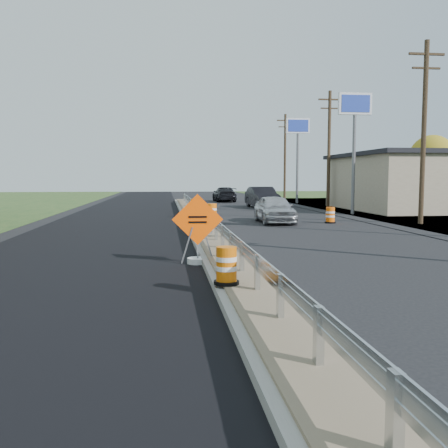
{
  "coord_description": "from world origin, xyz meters",
  "views": [
    {
      "loc": [
        -1.81,
        -15.63,
        2.46
      ],
      "look_at": [
        -0.11,
        -1.27,
        1.1
      ],
      "focal_mm": 40.0,
      "sensor_mm": 36.0,
      "label": 1
    }
  ],
  "objects": [
    {
      "name": "ground",
      "position": [
        0.0,
        0.0,
        0.0
      ],
      "size": [
        140.0,
        140.0,
        0.0
      ],
      "primitive_type": "plane",
      "color": "black",
      "rests_on": "ground"
    },
    {
      "name": "milled_overlay",
      "position": [
        -4.4,
        10.0,
        0.01
      ],
      "size": [
        7.2,
        120.0,
        0.01
      ],
      "primitive_type": "cube",
      "color": "black",
      "rests_on": "ground"
    },
    {
      "name": "median",
      "position": [
        0.0,
        8.0,
        0.11
      ],
      "size": [
        1.6,
        55.0,
        0.23
      ],
      "color": "gray",
      "rests_on": "ground"
    },
    {
      "name": "guardrail",
      "position": [
        0.0,
        9.0,
        0.73
      ],
      "size": [
        0.1,
        46.15,
        0.72
      ],
      "color": "silver",
      "rests_on": "median"
    },
    {
      "name": "pylon_sign_mid",
      "position": [
        10.5,
        16.0,
        6.48
      ],
      "size": [
        2.2,
        0.3,
        7.9
      ],
      "color": "slate",
      "rests_on": "ground"
    },
    {
      "name": "pylon_sign_north",
      "position": [
        10.5,
        30.0,
        6.48
      ],
      "size": [
        2.2,
        0.3,
        7.9
      ],
      "color": "slate",
      "rests_on": "ground"
    },
    {
      "name": "utility_pole_smid",
      "position": [
        11.5,
        9.0,
        4.93
      ],
      "size": [
        1.9,
        0.26,
        9.4
      ],
      "color": "#473523",
      "rests_on": "ground"
    },
    {
      "name": "utility_pole_nmid",
      "position": [
        11.5,
        24.0,
        4.93
      ],
      "size": [
        1.9,
        0.26,
        9.4
      ],
      "color": "#473523",
      "rests_on": "ground"
    },
    {
      "name": "utility_pole_north",
      "position": [
        11.5,
        39.0,
        4.93
      ],
      "size": [
        1.9,
        0.26,
        9.4
      ],
      "color": "#473523",
      "rests_on": "ground"
    },
    {
      "name": "tree_far_yellow",
      "position": [
        26.0,
        34.0,
        4.54
      ],
      "size": [
        4.62,
        4.62,
        6.86
      ],
      "color": "#473523",
      "rests_on": "ground"
    },
    {
      "name": "caution_sign",
      "position": [
        -0.9,
        -1.62,
        0.51
      ],
      "size": [
        1.45,
        0.6,
        1.99
      ],
      "rotation": [
        0.0,
        0.0,
        -0.04
      ],
      "color": "white",
      "rests_on": "ground"
    },
    {
      "name": "barrel_median_near",
      "position": [
        -0.55,
        -5.45,
        0.61
      ],
      "size": [
        0.54,
        0.54,
        0.79
      ],
      "color": "black",
      "rests_on": "median"
    },
    {
      "name": "barrel_median_mid",
      "position": [
        0.55,
        9.47,
        0.66
      ],
      "size": [
        0.61,
        0.61,
        0.9
      ],
      "color": "black",
      "rests_on": "median"
    },
    {
      "name": "barrel_median_far",
      "position": [
        -0.02,
        14.38,
        0.67
      ],
      "size": [
        0.63,
        0.63,
        0.92
      ],
      "color": "black",
      "rests_on": "median"
    },
    {
      "name": "barrel_shoulder_near",
      "position": [
        7.0,
        10.17,
        0.41
      ],
      "size": [
        0.59,
        0.59,
        0.86
      ],
      "color": "black",
      "rests_on": "ground"
    },
    {
      "name": "barrel_shoulder_mid",
      "position": [
        7.0,
        23.52,
        0.47
      ],
      "size": [
        0.67,
        0.67,
        0.98
      ],
      "color": "black",
      "rests_on": "ground"
    },
    {
      "name": "car_silver",
      "position": [
        4.08,
        10.78,
        0.75
      ],
      "size": [
        1.84,
        4.44,
        1.5
      ],
      "primitive_type": "imported",
      "rotation": [
        0.0,
        0.0,
        -0.01
      ],
      "color": "#BBBBC0",
      "rests_on": "ground"
    },
    {
      "name": "car_dark_mid",
      "position": [
        5.99,
        23.86,
        0.85
      ],
      "size": [
        2.11,
        5.23,
        1.69
      ],
      "primitive_type": "imported",
      "rotation": [
        0.0,
        0.0,
        0.06
      ],
      "color": "black",
      "rests_on": "ground"
    },
    {
      "name": "car_dark_far",
      "position": [
        4.16,
        34.39,
        0.73
      ],
      "size": [
        2.06,
        5.05,
        1.46
      ],
      "primitive_type": "imported",
      "rotation": [
        0.0,
        0.0,
        3.14
      ],
      "color": "black",
      "rests_on": "ground"
    }
  ]
}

